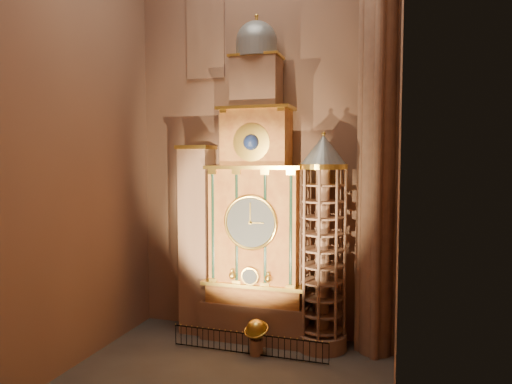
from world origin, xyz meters
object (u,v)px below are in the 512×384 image
(portrait_tower, at_px, (197,239))
(celestial_globe, at_px, (256,334))
(stair_turret, at_px, (322,244))
(astronomical_clock, at_px, (256,213))
(iron_railing, at_px, (248,344))

(portrait_tower, distance_m, celestial_globe, 6.07)
(stair_turret, bearing_deg, astronomical_clock, 175.70)
(iron_railing, bearing_deg, celestial_globe, 26.23)
(astronomical_clock, xyz_separation_m, iron_railing, (0.25, -2.15, -6.12))
(astronomical_clock, height_order, portrait_tower, astronomical_clock)
(astronomical_clock, relative_size, stair_turret, 1.55)
(astronomical_clock, height_order, stair_turret, astronomical_clock)
(portrait_tower, relative_size, celestial_globe, 5.85)
(celestial_globe, bearing_deg, astronomical_clock, 106.81)
(portrait_tower, distance_m, stair_turret, 6.91)
(portrait_tower, distance_m, iron_railing, 6.26)
(celestial_globe, height_order, iron_railing, celestial_globe)
(astronomical_clock, distance_m, stair_turret, 3.78)
(portrait_tower, xyz_separation_m, celestial_globe, (4.00, -2.00, -4.10))
(celestial_globe, xyz_separation_m, iron_railing, (-0.35, -0.17, -0.49))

